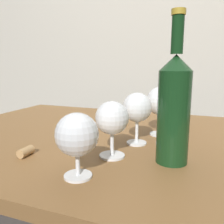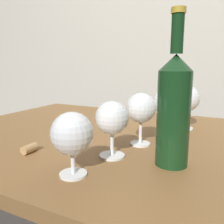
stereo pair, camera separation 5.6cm
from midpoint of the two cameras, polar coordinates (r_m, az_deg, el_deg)
The scene contains 9 objects.
back_wall at distance 1.86m, azimuth 19.75°, elevation 20.15°, with size 5.00×0.08×2.60m, color beige.
dining_table at distance 0.79m, azimuth 6.19°, elevation -12.95°, with size 1.27×0.83×0.77m.
wine_glass_amber at distance 0.47m, azimuth -6.59°, elevation -5.33°, with size 0.09×0.09×0.13m.
wine_glass_port at distance 0.57m, azimuth 2.84°, elevation -1.83°, with size 0.08×0.08×0.14m.
wine_glass_cabernet at distance 0.66m, azimuth 9.37°, elevation 0.77°, with size 0.08×0.08×0.15m.
wine_glass_rose at distance 0.76m, azimuth 15.21°, elevation 2.10°, with size 0.09×0.09×0.16m.
wine_glass_pinot at distance 0.86m, azimuth 19.06°, elevation 2.97°, with size 0.09×0.09×0.15m.
wine_bottle at distance 0.54m, azimuth 17.43°, elevation 0.94°, with size 0.07×0.07×0.33m.
cork at distance 0.64m, azimuth -16.74°, elevation -8.41°, with size 0.02×0.02×0.04m, color tan.
Camera 2 is at (0.27, -0.67, 0.99)m, focal length 38.33 mm.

